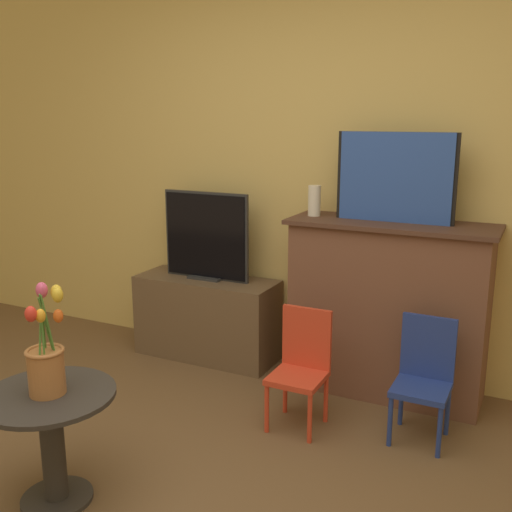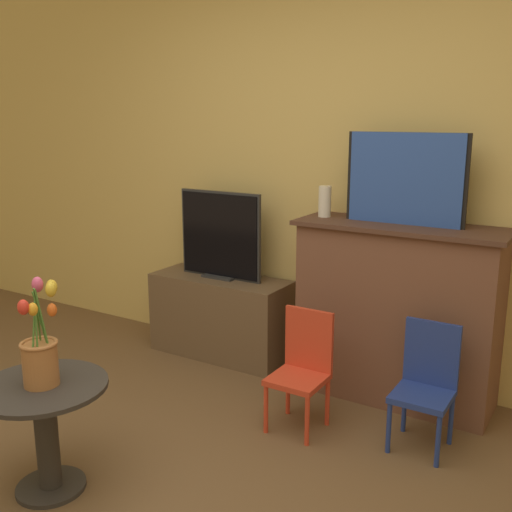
% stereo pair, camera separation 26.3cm
% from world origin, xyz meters
% --- Properties ---
extents(wall_back, '(8.00, 0.06, 2.70)m').
position_xyz_m(wall_back, '(0.00, 2.13, 1.35)').
color(wall_back, '#E0BC66').
rests_on(wall_back, ground).
extents(fireplace_mantel, '(1.16, 0.43, 1.02)m').
position_xyz_m(fireplace_mantel, '(0.44, 1.90, 0.53)').
color(fireplace_mantel, brown).
rests_on(fireplace_mantel, ground).
extents(painting, '(0.66, 0.03, 0.49)m').
position_xyz_m(painting, '(0.44, 1.91, 1.27)').
color(painting, black).
rests_on(painting, fireplace_mantel).
extents(mantel_candle, '(0.07, 0.07, 0.18)m').
position_xyz_m(mantel_candle, '(-0.03, 1.90, 1.11)').
color(mantel_candle, silver).
rests_on(mantel_candle, fireplace_mantel).
extents(tv_stand, '(0.95, 0.37, 0.55)m').
position_xyz_m(tv_stand, '(-0.78, 1.90, 0.27)').
color(tv_stand, brown).
rests_on(tv_stand, ground).
extents(tv_monitor, '(0.61, 0.12, 0.58)m').
position_xyz_m(tv_monitor, '(-0.78, 1.90, 0.83)').
color(tv_monitor, '#2D2D2D').
rests_on(tv_monitor, tv_stand).
extents(chair_red, '(0.27, 0.27, 0.62)m').
position_xyz_m(chair_red, '(0.13, 1.33, 0.34)').
color(chair_red, red).
rests_on(chair_red, ground).
extents(chair_blue, '(0.27, 0.27, 0.62)m').
position_xyz_m(chair_blue, '(0.74, 1.48, 0.34)').
color(chair_blue, navy).
rests_on(chair_blue, ground).
extents(side_table, '(0.55, 0.55, 0.50)m').
position_xyz_m(side_table, '(-0.55, 0.25, 0.32)').
color(side_table, '#332D28').
rests_on(side_table, ground).
extents(vase_tulips, '(0.16, 0.21, 0.45)m').
position_xyz_m(vase_tulips, '(-0.54, 0.25, 0.64)').
color(vase_tulips, '#AD6B38').
rests_on(vase_tulips, side_table).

